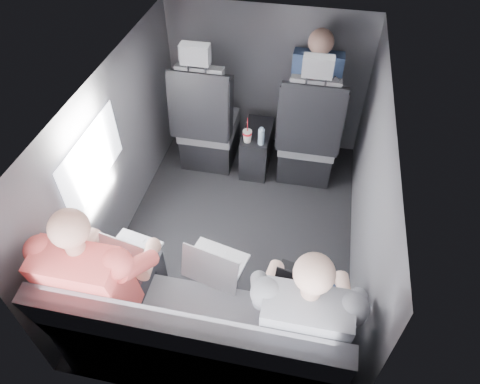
% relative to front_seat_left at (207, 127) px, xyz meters
% --- Properties ---
extents(floor, '(2.60, 2.60, 0.00)m').
position_rel_front_seat_left_xyz_m(floor, '(0.45, -0.84, -0.40)').
color(floor, black).
rests_on(floor, ground).
extents(ceiling, '(2.60, 2.60, 0.00)m').
position_rel_front_seat_left_xyz_m(ceiling, '(0.45, -0.84, 0.95)').
color(ceiling, '#B2B2AD').
rests_on(ceiling, panel_back).
extents(panel_left, '(0.02, 2.60, 1.35)m').
position_rel_front_seat_left_xyz_m(panel_left, '(-0.45, -0.84, 0.27)').
color(panel_left, '#56565B').
rests_on(panel_left, floor).
extents(panel_right, '(0.02, 2.60, 1.35)m').
position_rel_front_seat_left_xyz_m(panel_right, '(1.35, -0.84, 0.27)').
color(panel_right, '#56565B').
rests_on(panel_right, floor).
extents(panel_front, '(1.80, 0.02, 1.35)m').
position_rel_front_seat_left_xyz_m(panel_front, '(0.45, 0.46, 0.27)').
color(panel_front, '#56565B').
rests_on(panel_front, floor).
extents(panel_back, '(1.80, 0.02, 1.35)m').
position_rel_front_seat_left_xyz_m(panel_back, '(0.45, -2.14, 0.27)').
color(panel_back, '#56565B').
rests_on(panel_back, floor).
extents(side_window, '(0.02, 0.75, 0.42)m').
position_rel_front_seat_left_xyz_m(side_window, '(-0.43, -1.14, 0.50)').
color(side_window, white).
rests_on(side_window, panel_left).
extents(seatbelt, '(0.35, 0.11, 0.59)m').
position_rel_front_seat_left_xyz_m(seatbelt, '(0.90, -0.17, 0.40)').
color(seatbelt, black).
rests_on(seatbelt, front_seat_right).
extents(front_seat_left, '(0.52, 0.58, 1.26)m').
position_rel_front_seat_left_xyz_m(front_seat_left, '(0.00, 0.00, 0.00)').
color(front_seat_left, black).
rests_on(front_seat_left, floor).
extents(front_seat_right, '(0.52, 0.58, 1.26)m').
position_rel_front_seat_left_xyz_m(front_seat_right, '(0.90, 0.00, 0.00)').
color(front_seat_right, black).
rests_on(front_seat_right, floor).
extents(center_console, '(0.24, 0.48, 0.41)m').
position_rel_front_seat_left_xyz_m(center_console, '(0.45, 0.04, -0.20)').
color(center_console, black).
rests_on(center_console, floor).
extents(rear_bench, '(1.60, 0.57, 0.92)m').
position_rel_front_seat_left_xyz_m(rear_bench, '(0.45, -1.90, -0.09)').
color(rear_bench, '#565559').
rests_on(rear_bench, floor).
extents(soda_cup, '(0.08, 0.08, 0.24)m').
position_rel_front_seat_left_xyz_m(soda_cup, '(0.39, -0.12, 0.06)').
color(soda_cup, white).
rests_on(soda_cup, center_console).
extents(water_bottle, '(0.06, 0.06, 0.16)m').
position_rel_front_seat_left_xyz_m(water_bottle, '(0.51, -0.13, 0.07)').
color(water_bottle, '#9DC3D5').
rests_on(water_bottle, center_console).
extents(laptop_white, '(0.33, 0.33, 0.22)m').
position_rel_front_seat_left_xyz_m(laptop_white, '(-0.05, -1.59, 0.23)').
color(laptop_white, silver).
rests_on(laptop_white, passenger_rear_left).
extents(laptop_silver, '(0.39, 0.37, 0.24)m').
position_rel_front_seat_left_xyz_m(laptop_silver, '(0.47, -1.58, 0.23)').
color(laptop_silver, silver).
rests_on(laptop_silver, rear_bench).
extents(laptop_black, '(0.35, 0.34, 0.22)m').
position_rel_front_seat_left_xyz_m(laptop_black, '(0.98, -1.63, 0.23)').
color(laptop_black, black).
rests_on(laptop_black, passenger_rear_right).
extents(passenger_rear_left, '(0.54, 0.65, 1.28)m').
position_rel_front_seat_left_xyz_m(passenger_rear_left, '(-0.11, -1.81, 0.25)').
color(passenger_rear_left, '#2E2E33').
rests_on(passenger_rear_left, rear_bench).
extents(passenger_rear_right, '(0.52, 0.64, 1.25)m').
position_rel_front_seat_left_xyz_m(passenger_rear_right, '(1.02, -1.81, 0.24)').
color(passenger_rear_right, '#324A6F').
rests_on(passenger_rear_right, rear_bench).
extents(passenger_front_right, '(0.41, 0.41, 0.84)m').
position_rel_front_seat_left_xyz_m(passenger_front_right, '(0.89, 0.26, 0.35)').
color(passenger_front_right, '#324A6F').
rests_on(passenger_front_right, front_seat_right).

